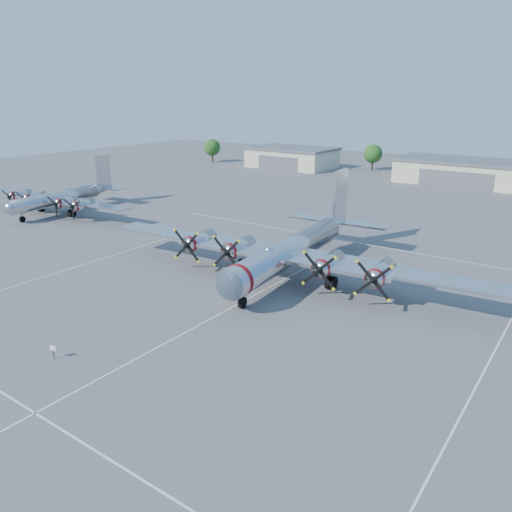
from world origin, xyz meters
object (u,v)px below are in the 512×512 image
Objects in this scene: hangar_west at (292,157)px; tree_west at (373,154)px; main_bomber_b29 at (293,274)px; tree_far_west at (212,147)px; info_placard at (53,350)px; hangar_center at (464,172)px; bomber_west at (63,213)px.

tree_west is at bearing 21.89° from hangar_west.
main_bomber_b29 is (44.98, -72.72, -2.71)m from hangar_west.
tree_west is at bearing 14.93° from tree_far_west.
hangar_west is 106.92m from info_placard.
hangar_center is 99.36m from info_placard.
hangar_west is at bearing -158.11° from tree_west.
info_placard is (39.83, -99.21, -1.96)m from hangar_west.
tree_west is at bearing 162.18° from hangar_center.
tree_west reaches higher than hangar_center.
hangar_center is 26.87× the size of info_placard.
info_placard is at bearing -92.98° from hangar_center.
tree_west is 0.20× the size of bomber_west.
hangar_west is 0.79× the size of hangar_center.
hangar_center is at bearing -0.00° from hangar_west.
tree_far_west is at bearing -170.99° from hangar_west.
hangar_center reaches higher than bomber_west.
info_placard is (19.83, -107.24, -3.47)m from tree_west.
bomber_west reaches higher than info_placard.
hangar_west is 45.00m from hangar_center.
bomber_west is at bearing -71.25° from tree_far_west.
tree_far_west is at bearing -176.76° from hangar_center.
tree_west reaches higher than hangar_west.
hangar_center is at bearing 50.03° from bomber_west.
bomber_west is 30.88× the size of info_placard.
tree_west reaches higher than info_placard.
tree_west is 0.15× the size of main_bomber_b29.
info_placard is at bearing -105.79° from main_bomber_b29.
bomber_west is (-47.79, 3.36, 0.00)m from main_bomber_b29.
bomber_west is (22.19, -65.39, -4.22)m from tree_far_west.
hangar_west is 69.46m from bomber_west.
hangar_center is 4.31× the size of tree_west.
hangar_center is 0.63× the size of main_bomber_b29.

